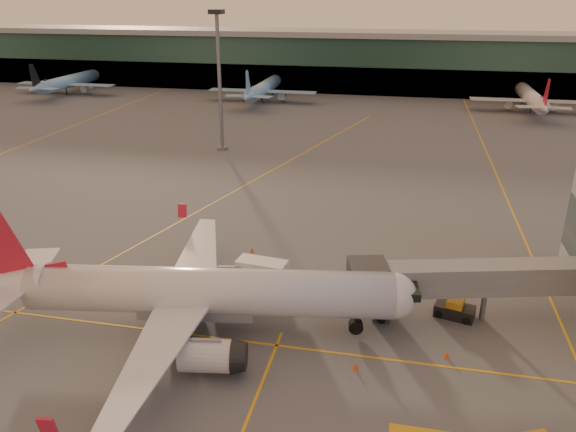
# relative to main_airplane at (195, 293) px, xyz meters

# --- Properties ---
(ground) EXTENTS (600.00, 600.00, 0.00)m
(ground) POSITION_rel_main_airplane_xyz_m (2.56, -5.77, -3.90)
(ground) COLOR #4C4F54
(ground) RESTS_ON ground
(taxi_markings) EXTENTS (100.12, 173.00, 0.01)m
(taxi_markings) POSITION_rel_main_airplane_xyz_m (-4.76, 38.72, -3.89)
(taxi_markings) COLOR gold
(taxi_markings) RESTS_ON ground
(terminal) EXTENTS (400.00, 20.00, 17.60)m
(terminal) POSITION_rel_main_airplane_xyz_m (2.56, 136.02, 4.87)
(terminal) COLOR #19382D
(terminal) RESTS_ON ground
(mast_west_near) EXTENTS (2.40, 2.40, 25.60)m
(mast_west_near) POSITION_rel_main_airplane_xyz_m (-17.44, 60.23, 10.97)
(mast_west_near) COLOR slate
(mast_west_near) RESTS_ON ground
(distant_aircraft_row) EXTENTS (290.00, 34.00, 13.00)m
(distant_aircraft_row) POSITION_rel_main_airplane_xyz_m (-18.44, 112.23, -3.90)
(distant_aircraft_row) COLOR #81B2D8
(distant_aircraft_row) RESTS_ON ground
(main_airplane) EXTENTS (39.63, 35.91, 11.99)m
(main_airplane) POSITION_rel_main_airplane_xyz_m (0.00, 0.00, 0.00)
(main_airplane) COLOR silver
(main_airplane) RESTS_ON ground
(jet_bridge) EXTENTS (26.12, 9.54, 5.91)m
(jet_bridge) POSITION_rel_main_airplane_xyz_m (26.77, 7.75, 0.22)
(jet_bridge) COLOR slate
(jet_bridge) RESTS_ON ground
(catering_truck) EXTENTS (5.17, 2.81, 3.84)m
(catering_truck) POSITION_rel_main_airplane_xyz_m (4.23, 7.44, -1.71)
(catering_truck) COLOR #B44719
(catering_truck) RESTS_ON ground
(pushback_tug) EXTENTS (3.96, 2.77, 1.85)m
(pushback_tug) POSITION_rel_main_airplane_xyz_m (22.90, 7.27, -3.14)
(pushback_tug) COLOR black
(pushback_tug) RESTS_ON ground
(cone_nose) EXTENTS (0.46, 0.46, 0.58)m
(cone_nose) POSITION_rel_main_airplane_xyz_m (21.91, 0.53, -3.61)
(cone_nose) COLOR #DF470B
(cone_nose) RESTS_ON ground
(cone_wing_left) EXTENTS (0.42, 0.42, 0.53)m
(cone_wing_left) POSITION_rel_main_airplane_xyz_m (0.40, 17.08, -3.64)
(cone_wing_left) COLOR #DF470B
(cone_wing_left) RESTS_ON ground
(cone_fwd) EXTENTS (0.44, 0.44, 0.56)m
(cone_fwd) POSITION_rel_main_airplane_xyz_m (14.57, -2.62, -3.63)
(cone_fwd) COLOR #DF470B
(cone_fwd) RESTS_ON ground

